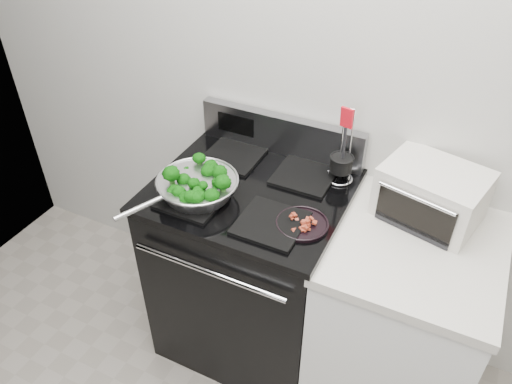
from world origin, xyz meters
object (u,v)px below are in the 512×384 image
Objects in this scene: gas_range at (251,266)px; utensil_holder at (341,167)px; toaster_oven at (432,194)px; skillet at (197,186)px; bacon_plate at (302,222)px.

gas_range is 3.31× the size of utensil_holder.
skillet is at bearing -145.07° from toaster_oven.
skillet is at bearing -177.10° from bacon_plate.
utensil_holder reaches higher than bacon_plate.
toaster_oven is at bearing 14.45° from gas_range.
bacon_plate is 0.51m from toaster_oven.
bacon_plate is (0.44, 0.02, -0.03)m from skillet.
skillet reaches higher than bacon_plate.
gas_range is 0.56m from skillet.
bacon_plate is 0.58× the size of utensil_holder.
toaster_oven is at bearing 45.32° from skillet.
utensil_holder is at bearing 61.74° from skillet.
gas_range is 0.57m from bacon_plate.
skillet is at bearing -131.64° from utensil_holder.
gas_range is 5.68× the size of bacon_plate.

